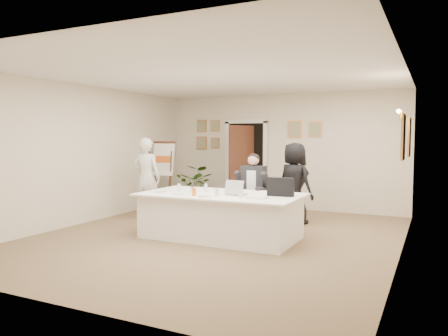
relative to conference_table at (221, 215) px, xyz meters
name	(u,v)px	position (x,y,z in m)	size (l,w,h in m)	color
floor	(216,237)	(-0.10, 0.02, -0.39)	(7.00, 7.00, 0.00)	brown
ceiling	(216,76)	(-0.10, 0.02, 2.41)	(6.00, 7.00, 0.02)	white
wall_back	(281,152)	(-0.10, 3.52, 1.01)	(6.00, 0.10, 2.80)	beige
wall_front	(59,171)	(-0.10, -3.48, 1.01)	(6.00, 0.10, 2.80)	beige
wall_left	(85,154)	(-3.10, 0.02, 1.01)	(0.10, 7.00, 2.80)	beige
wall_right	(402,161)	(2.90, 0.02, 1.01)	(0.10, 7.00, 2.80)	beige
doorway	(245,165)	(-0.99, 3.34, 0.65)	(1.14, 0.86, 2.20)	black
pictures_back_wall	(250,133)	(-0.90, 3.49, 1.46)	(3.40, 0.06, 0.80)	#B87C3E
pictures_right_wall	(406,137)	(2.87, 1.22, 1.36)	(0.06, 2.20, 0.80)	#B87C3E
wall_sconce	(402,116)	(2.80, 1.22, 1.71)	(0.20, 0.30, 0.24)	#DDC646
conference_table	(221,215)	(0.00, 0.00, 0.00)	(2.77, 1.48, 0.78)	white
seated_man	(253,190)	(0.15, 1.09, 0.33)	(0.62, 0.66, 1.45)	black
flip_chart	(165,178)	(-2.62, 2.22, 0.36)	(0.57, 0.38, 1.61)	#3D1F13
standing_man	(146,178)	(-2.30, 1.02, 0.48)	(0.63, 0.42, 1.74)	white
standing_woman	(294,183)	(0.78, 1.78, 0.43)	(0.80, 0.52, 1.64)	black
potted_palm	(197,186)	(-2.10, 2.86, 0.14)	(0.95, 0.83, 1.06)	#336220
laptop	(237,187)	(0.31, -0.01, 0.52)	(0.33, 0.35, 0.28)	#B7BABC
laptop_bag	(281,187)	(1.04, 0.14, 0.54)	(0.44, 0.12, 0.31)	black
paper_stack	(257,197)	(0.79, -0.27, 0.40)	(0.30, 0.21, 0.03)	white
plate_left	(161,192)	(-1.01, -0.32, 0.39)	(0.21, 0.21, 0.01)	white
plate_mid	(179,194)	(-0.56, -0.47, 0.39)	(0.20, 0.20, 0.01)	white
plate_near	(204,197)	(-0.04, -0.51, 0.39)	(0.23, 0.23, 0.01)	white
glass_a	(179,188)	(-0.81, -0.06, 0.45)	(0.06, 0.06, 0.14)	silver
glass_b	(217,192)	(0.10, -0.33, 0.45)	(0.07, 0.07, 0.14)	silver
glass_c	(241,193)	(0.51, -0.27, 0.45)	(0.07, 0.07, 0.14)	silver
glass_d	(206,188)	(-0.38, 0.16, 0.45)	(0.06, 0.06, 0.14)	silver
oj_glass	(194,192)	(-0.27, -0.45, 0.45)	(0.07, 0.07, 0.13)	orange
steel_jug	(193,190)	(-0.50, -0.10, 0.44)	(0.09, 0.09, 0.11)	silver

